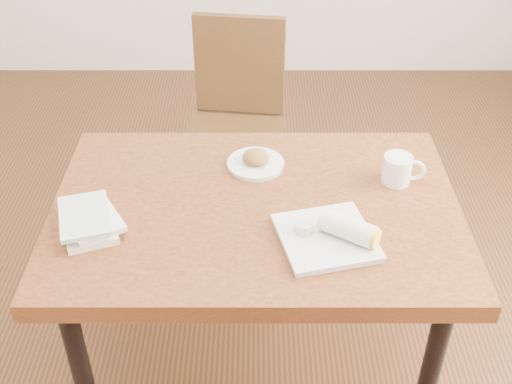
{
  "coord_description": "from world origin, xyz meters",
  "views": [
    {
      "loc": [
        0.0,
        -1.57,
        1.97
      ],
      "look_at": [
        0.0,
        0.0,
        0.8
      ],
      "focal_mm": 45.0,
      "sensor_mm": 36.0,
      "label": 1
    }
  ],
  "objects_px": {
    "coffee_mug": "(399,169)",
    "table": "(256,225)",
    "chair_far": "(237,113)",
    "plate_scone": "(256,162)",
    "plate_burrito": "(333,234)",
    "book_stack": "(89,220)"
  },
  "relations": [
    {
      "from": "coffee_mug",
      "to": "table",
      "type": "bearing_deg",
      "value": -164.54
    },
    {
      "from": "coffee_mug",
      "to": "plate_burrito",
      "type": "relative_size",
      "value": 0.44
    },
    {
      "from": "table",
      "to": "chair_far",
      "type": "distance_m",
      "value": 0.95
    },
    {
      "from": "chair_far",
      "to": "coffee_mug",
      "type": "bearing_deg",
      "value": -55.94
    },
    {
      "from": "coffee_mug",
      "to": "plate_burrito",
      "type": "distance_m",
      "value": 0.38
    },
    {
      "from": "table",
      "to": "coffee_mug",
      "type": "height_order",
      "value": "coffee_mug"
    },
    {
      "from": "table",
      "to": "plate_scone",
      "type": "xyz_separation_m",
      "value": [
        -0.0,
        0.21,
        0.1
      ]
    },
    {
      "from": "table",
      "to": "plate_scone",
      "type": "height_order",
      "value": "plate_scone"
    },
    {
      "from": "chair_far",
      "to": "book_stack",
      "type": "distance_m",
      "value": 1.14
    },
    {
      "from": "table",
      "to": "plate_burrito",
      "type": "distance_m",
      "value": 0.3
    },
    {
      "from": "coffee_mug",
      "to": "plate_burrito",
      "type": "height_order",
      "value": "coffee_mug"
    },
    {
      "from": "table",
      "to": "book_stack",
      "type": "bearing_deg",
      "value": -167.42
    },
    {
      "from": "table",
      "to": "plate_scone",
      "type": "distance_m",
      "value": 0.24
    },
    {
      "from": "plate_scone",
      "to": "book_stack",
      "type": "xyz_separation_m",
      "value": [
        -0.49,
        -0.32,
        0.01
      ]
    },
    {
      "from": "chair_far",
      "to": "book_stack",
      "type": "relative_size",
      "value": 3.71
    },
    {
      "from": "book_stack",
      "to": "table",
      "type": "bearing_deg",
      "value": 12.58
    },
    {
      "from": "plate_scone",
      "to": "book_stack",
      "type": "relative_size",
      "value": 0.75
    },
    {
      "from": "book_stack",
      "to": "plate_scone",
      "type": "bearing_deg",
      "value": 33.37
    },
    {
      "from": "plate_scone",
      "to": "plate_burrito",
      "type": "height_order",
      "value": "plate_burrito"
    },
    {
      "from": "plate_scone",
      "to": "coffee_mug",
      "type": "relative_size",
      "value": 1.38
    },
    {
      "from": "table",
      "to": "chair_far",
      "type": "xyz_separation_m",
      "value": [
        -0.09,
        0.93,
        -0.12
      ]
    },
    {
      "from": "coffee_mug",
      "to": "book_stack",
      "type": "height_order",
      "value": "coffee_mug"
    }
  ]
}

